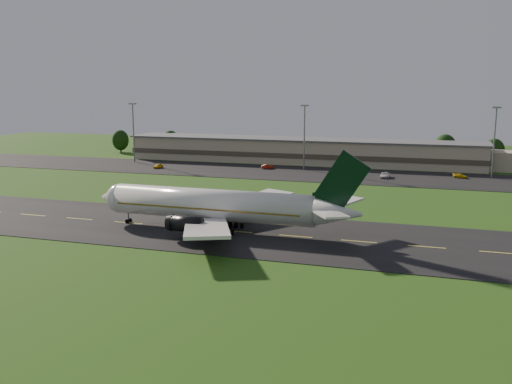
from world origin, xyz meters
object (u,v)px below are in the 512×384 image
(light_mast_west, at_px, (133,125))
(light_mast_east, at_px, (495,134))
(service_vehicle_d, at_px, (460,176))
(terminal, at_px, (319,152))
(service_vehicle_c, at_px, (385,175))
(light_mast_centre, at_px, (304,129))
(service_vehicle_b, at_px, (267,167))
(airliner, at_px, (217,205))
(service_vehicle_a, at_px, (158,166))

(light_mast_west, xyz_separation_m, light_mast_east, (115.00, 0.00, 0.00))
(service_vehicle_d, bearing_deg, light_mast_east, -47.92)
(terminal, height_order, service_vehicle_c, terminal)
(light_mast_west, relative_size, service_vehicle_d, 4.86)
(light_mast_west, distance_m, light_mast_east, 115.00)
(service_vehicle_d, bearing_deg, terminal, 89.72)
(light_mast_centre, xyz_separation_m, service_vehicle_b, (-11.45, -1.67, -11.98))
(terminal, xyz_separation_m, light_mast_east, (53.60, -16.18, 8.75))
(light_mast_east, height_order, service_vehicle_d, light_mast_east)
(service_vehicle_d, bearing_deg, light_mast_west, 111.15)
(airliner, xyz_separation_m, terminal, (-0.88, 96.19, -0.67))
(light_mast_east, height_order, service_vehicle_b, light_mast_east)
(light_mast_west, relative_size, light_mast_east, 1.00)
(service_vehicle_c, relative_size, service_vehicle_d, 1.30)
(light_mast_east, relative_size, service_vehicle_c, 3.74)
(service_vehicle_a, bearing_deg, service_vehicle_c, 4.78)
(service_vehicle_a, height_order, service_vehicle_c, service_vehicle_c)
(light_mast_centre, distance_m, service_vehicle_d, 48.12)
(service_vehicle_b, relative_size, service_vehicle_d, 0.96)
(light_mast_centre, xyz_separation_m, service_vehicle_c, (25.92, -8.83, -11.88))
(terminal, distance_m, light_mast_centre, 18.45)
(light_mast_east, bearing_deg, terminal, 163.20)
(service_vehicle_c, bearing_deg, terminal, 133.10)
(light_mast_centre, bearing_deg, service_vehicle_a, -166.37)
(service_vehicle_a, height_order, service_vehicle_d, service_vehicle_a)
(airliner, relative_size, light_mast_east, 2.52)
(airliner, height_order, terminal, airliner)
(airliner, relative_size, service_vehicle_d, 12.25)
(service_vehicle_a, relative_size, service_vehicle_c, 0.74)
(light_mast_east, xyz_separation_m, service_vehicle_b, (-66.45, -1.67, -11.98))
(light_mast_west, xyz_separation_m, service_vehicle_c, (85.92, -8.83, -11.88))
(service_vehicle_a, bearing_deg, terminal, 33.26)
(service_vehicle_b, bearing_deg, airliner, 168.66)
(service_vehicle_a, distance_m, service_vehicle_c, 71.20)
(service_vehicle_c, bearing_deg, light_mast_west, 172.80)
(airliner, relative_size, light_mast_west, 2.52)
(light_mast_west, relative_size, service_vehicle_a, 5.03)
(light_mast_west, relative_size, service_vehicle_b, 5.09)
(service_vehicle_c, bearing_deg, airliner, -109.71)
(light_mast_west, relative_size, light_mast_centre, 1.00)
(light_mast_west, xyz_separation_m, service_vehicle_b, (48.55, -1.67, -11.98))
(light_mast_east, relative_size, service_vehicle_b, 5.09)
(light_mast_centre, relative_size, service_vehicle_a, 5.03)
(light_mast_east, xyz_separation_m, service_vehicle_d, (-8.51, -2.98, -12.03))
(service_vehicle_d, bearing_deg, service_vehicle_a, 117.73)
(terminal, bearing_deg, light_mast_west, -165.24)
(service_vehicle_c, bearing_deg, service_vehicle_b, 167.81)
(airliner, xyz_separation_m, light_mast_centre, (-2.28, 80.01, 8.08))
(light_mast_west, distance_m, light_mast_centre, 60.00)
(light_mast_west, height_order, service_vehicle_b, light_mast_west)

